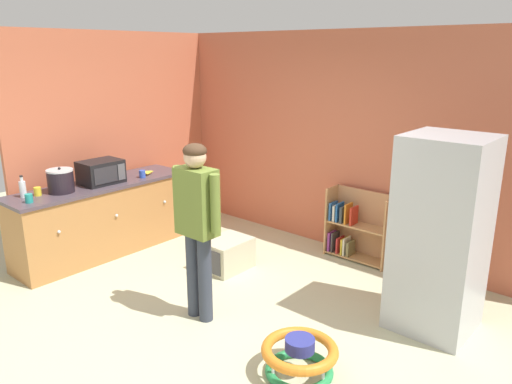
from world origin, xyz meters
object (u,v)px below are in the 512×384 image
crock_pot (61,181)px  teal_cup (29,198)px  banana_bunch (148,172)px  clear_bottle (23,189)px  standing_person (197,217)px  blue_cup (142,174)px  kitchen_counter (103,218)px  microwave (101,172)px  yellow_cup (38,191)px  bookshelf (356,229)px  pet_carrier (227,254)px  refrigerator (440,235)px  baby_walker (299,357)px

crock_pot → teal_cup: size_ratio=3.10×
banana_bunch → clear_bottle: clear_bottle is taller
teal_cup → standing_person: bearing=18.2°
crock_pot → blue_cup: 1.02m
crock_pot → banana_bunch: 1.17m
teal_cup → banana_bunch: bearing=91.8°
kitchen_counter → banana_bunch: 0.82m
microwave → yellow_cup: size_ratio=5.05×
bookshelf → blue_cup: size_ratio=8.95×
standing_person → microwave: bearing=171.3°
standing_person → banana_bunch: (-1.98, 0.95, -0.08)m
blue_cup → yellow_cup: 1.27m
pet_carrier → refrigerator: bearing=8.7°
pet_carrier → kitchen_counter: bearing=-156.2°
baby_walker → banana_bunch: 3.47m
crock_pot → teal_cup: bearing=-74.9°
pet_carrier → crock_pot: (-1.49, -1.15, 0.85)m
kitchen_counter → yellow_cup: yellow_cup is taller
pet_carrier → blue_cup: size_ratio=5.81×
pet_carrier → teal_cup: (-1.37, -1.58, 0.77)m
kitchen_counter → crock_pot: bearing=-88.3°
kitchen_counter → yellow_cup: bearing=-94.5°
baby_walker → microwave: size_ratio=1.26×
standing_person → banana_bunch: size_ratio=10.63×
kitchen_counter → microwave: 0.59m
refrigerator → pet_carrier: refrigerator is taller
banana_bunch → clear_bottle: (-0.20, -1.54, 0.07)m
banana_bunch → blue_cup: (0.08, -0.15, 0.02)m
teal_cup → microwave: bearing=97.3°
baby_walker → yellow_cup: size_ratio=6.36×
baby_walker → standing_person: bearing=175.7°
standing_person → teal_cup: standing_person is taller
standing_person → pet_carrier: bearing=120.7°
teal_cup → clear_bottle: bearing=167.7°
clear_bottle → baby_walker: bearing=8.2°
kitchen_counter → teal_cup: teal_cup is taller
blue_cup → yellow_cup: (-0.22, -1.25, 0.00)m
bookshelf → standing_person: (-0.40, -2.21, 0.64)m
teal_cup → baby_walker: bearing=9.7°
kitchen_counter → clear_bottle: 1.03m
standing_person → pet_carrier: size_ratio=3.05×
standing_person → yellow_cup: (-2.12, -0.45, -0.06)m
standing_person → yellow_cup: 2.17m
yellow_cup → teal_cup: (0.19, -0.19, 0.00)m
blue_cup → teal_cup: size_ratio=1.00×
standing_person → crock_pot: size_ratio=5.71×
yellow_cup → teal_cup: 0.26m
bookshelf → clear_bottle: 3.85m
yellow_cup → kitchen_counter: bearing=85.5°
baby_walker → teal_cup: size_ratio=6.36×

